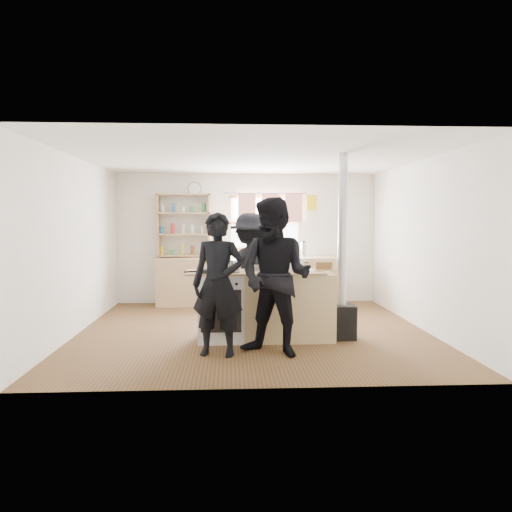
{
  "coord_description": "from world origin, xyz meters",
  "views": [
    {
      "loc": [
        -0.34,
        -7.18,
        1.63
      ],
      "look_at": [
        0.04,
        -0.1,
        1.1
      ],
      "focal_mm": 35.0,
      "sensor_mm": 36.0,
      "label": 1
    }
  ],
  "objects_px": {
    "stockpot_counter": "(296,265)",
    "person_near_left": "(218,284)",
    "thermos": "(304,250)",
    "stockpot_stove": "(230,265)",
    "skillet_greens": "(207,271)",
    "person_far": "(250,270)",
    "roast_tray": "(261,268)",
    "flue_heater": "(342,291)",
    "person_near_right": "(275,277)",
    "bread_board": "(323,267)",
    "cooking_island": "(266,305)"
  },
  "relations": [
    {
      "from": "cooking_island",
      "to": "stockpot_stove",
      "type": "xyz_separation_m",
      "value": [
        -0.47,
        0.1,
        0.54
      ]
    },
    {
      "from": "skillet_greens",
      "to": "stockpot_counter",
      "type": "bearing_deg",
      "value": 6.51
    },
    {
      "from": "flue_heater",
      "to": "person_near_right",
      "type": "distance_m",
      "value": 1.28
    },
    {
      "from": "thermos",
      "to": "stockpot_stove",
      "type": "distance_m",
      "value": 3.02
    },
    {
      "from": "cooking_island",
      "to": "person_near_left",
      "type": "xyz_separation_m",
      "value": [
        -0.62,
        -0.74,
        0.39
      ]
    },
    {
      "from": "thermos",
      "to": "bread_board",
      "type": "relative_size",
      "value": 1.0
    },
    {
      "from": "skillet_greens",
      "to": "bread_board",
      "type": "height_order",
      "value": "bread_board"
    },
    {
      "from": "stockpot_stove",
      "to": "cooking_island",
      "type": "bearing_deg",
      "value": -11.62
    },
    {
      "from": "roast_tray",
      "to": "bread_board",
      "type": "distance_m",
      "value": 0.84
    },
    {
      "from": "stockpot_counter",
      "to": "person_near_right",
      "type": "distance_m",
      "value": 0.83
    },
    {
      "from": "roast_tray",
      "to": "person_far",
      "type": "relative_size",
      "value": 0.21
    },
    {
      "from": "cooking_island",
      "to": "roast_tray",
      "type": "height_order",
      "value": "roast_tray"
    },
    {
      "from": "stockpot_counter",
      "to": "cooking_island",
      "type": "bearing_deg",
      "value": 176.01
    },
    {
      "from": "thermos",
      "to": "person_near_right",
      "type": "relative_size",
      "value": 0.15
    },
    {
      "from": "cooking_island",
      "to": "roast_tray",
      "type": "distance_m",
      "value": 0.51
    },
    {
      "from": "stockpot_stove",
      "to": "person_far",
      "type": "bearing_deg",
      "value": 68.67
    },
    {
      "from": "roast_tray",
      "to": "cooking_island",
      "type": "bearing_deg",
      "value": -54.68
    },
    {
      "from": "cooking_island",
      "to": "stockpot_counter",
      "type": "height_order",
      "value": "stockpot_counter"
    },
    {
      "from": "roast_tray",
      "to": "person_near_right",
      "type": "relative_size",
      "value": 0.19
    },
    {
      "from": "roast_tray",
      "to": "person_near_right",
      "type": "xyz_separation_m",
      "value": [
        0.12,
        -0.86,
        -0.03
      ]
    },
    {
      "from": "thermos",
      "to": "roast_tray",
      "type": "height_order",
      "value": "thermos"
    },
    {
      "from": "person_near_right",
      "to": "person_far",
      "type": "height_order",
      "value": "person_near_right"
    },
    {
      "from": "flue_heater",
      "to": "person_far",
      "type": "bearing_deg",
      "value": 144.23
    },
    {
      "from": "stockpot_stove",
      "to": "bread_board",
      "type": "xyz_separation_m",
      "value": [
        1.26,
        -0.07,
        -0.02
      ]
    },
    {
      "from": "stockpot_counter",
      "to": "bread_board",
      "type": "relative_size",
      "value": 0.92
    },
    {
      "from": "cooking_island",
      "to": "person_near_left",
      "type": "height_order",
      "value": "person_near_left"
    },
    {
      "from": "thermos",
      "to": "bread_board",
      "type": "xyz_separation_m",
      "value": [
        -0.14,
        -2.75,
        -0.06
      ]
    },
    {
      "from": "roast_tray",
      "to": "person_near_left",
      "type": "relative_size",
      "value": 0.21
    },
    {
      "from": "stockpot_stove",
      "to": "flue_heater",
      "type": "relative_size",
      "value": 0.08
    },
    {
      "from": "stockpot_counter",
      "to": "flue_heater",
      "type": "xyz_separation_m",
      "value": [
        0.63,
        0.03,
        -0.36
      ]
    },
    {
      "from": "stockpot_counter",
      "to": "bread_board",
      "type": "height_order",
      "value": "stockpot_counter"
    },
    {
      "from": "stockpot_stove",
      "to": "flue_heater",
      "type": "distance_m",
      "value": 1.55
    },
    {
      "from": "bread_board",
      "to": "stockpot_counter",
      "type": "bearing_deg",
      "value": -172.11
    },
    {
      "from": "skillet_greens",
      "to": "person_near_right",
      "type": "height_order",
      "value": "person_near_right"
    },
    {
      "from": "stockpot_stove",
      "to": "bread_board",
      "type": "height_order",
      "value": "stockpot_stove"
    },
    {
      "from": "cooking_island",
      "to": "person_near_left",
      "type": "distance_m",
      "value": 1.04
    },
    {
      "from": "skillet_greens",
      "to": "person_far",
      "type": "height_order",
      "value": "person_far"
    },
    {
      "from": "thermos",
      "to": "person_far",
      "type": "xyz_separation_m",
      "value": [
        -1.1,
        -1.9,
        -0.19
      ]
    },
    {
      "from": "cooking_island",
      "to": "stockpot_counter",
      "type": "distance_m",
      "value": 0.69
    },
    {
      "from": "thermos",
      "to": "skillet_greens",
      "type": "height_order",
      "value": "thermos"
    },
    {
      "from": "bread_board",
      "to": "person_far",
      "type": "bearing_deg",
      "value": 138.38
    },
    {
      "from": "stockpot_counter",
      "to": "person_near_left",
      "type": "xyz_separation_m",
      "value": [
        -1.03,
        -0.71,
        -0.16
      ]
    },
    {
      "from": "stockpot_stove",
      "to": "person_near_left",
      "type": "bearing_deg",
      "value": -99.93
    },
    {
      "from": "roast_tray",
      "to": "flue_heater",
      "type": "height_order",
      "value": "flue_heater"
    },
    {
      "from": "bread_board",
      "to": "person_near_right",
      "type": "relative_size",
      "value": 0.15
    },
    {
      "from": "thermos",
      "to": "bread_board",
      "type": "bearing_deg",
      "value": -92.94
    },
    {
      "from": "stockpot_counter",
      "to": "person_near_left",
      "type": "relative_size",
      "value": 0.15
    },
    {
      "from": "bread_board",
      "to": "flue_heater",
      "type": "xyz_separation_m",
      "value": [
        0.25,
        -0.02,
        -0.32
      ]
    },
    {
      "from": "stockpot_counter",
      "to": "bread_board",
      "type": "distance_m",
      "value": 0.38
    },
    {
      "from": "skillet_greens",
      "to": "stockpot_stove",
      "type": "xyz_separation_m",
      "value": [
        0.3,
        0.26,
        0.05
      ]
    }
  ]
}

